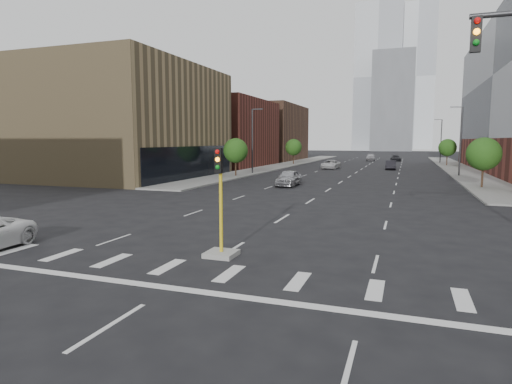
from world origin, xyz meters
The scene contains 22 objects.
ground centered at (0.00, 0.00, 0.00)m, with size 400.00×400.00×0.00m, color black.
sidewalk_left_far centered at (-15.00, 74.00, 0.07)m, with size 5.00×92.00×0.15m, color gray.
sidewalk_right_far centered at (15.00, 74.00, 0.07)m, with size 5.00×92.00×0.15m, color gray.
building_left_mid centered at (-27.50, 40.00, 7.00)m, with size 20.00×24.00×14.00m, color #917A52.
building_left_far_a centered at (-27.50, 66.00, 6.00)m, with size 20.00×22.00×12.00m, color brown.
building_left_far_b centered at (-27.50, 92.00, 6.50)m, with size 20.00×24.00×13.00m, color brown.
tower_left centered at (-8.00, 220.00, 35.00)m, with size 22.00×22.00×70.00m, color #B2B7BC.
tower_right centered at (10.00, 260.00, 40.00)m, with size 20.00×20.00×80.00m, color #B2B7BC.
tower_mid centered at (0.00, 200.00, 22.00)m, with size 18.00×18.00×44.00m, color slate.
median_traffic_signal centered at (0.00, 8.97, 0.97)m, with size 1.20×1.20×4.40m.
streetlight_right_a centered at (13.41, 55.00, 5.01)m, with size 1.60×0.22×9.07m.
streetlight_right_b centered at (13.41, 90.00, 5.01)m, with size 1.60×0.22×9.07m.
streetlight_left centered at (-13.41, 50.00, 5.01)m, with size 1.60×0.22×9.07m.
tree_left_near centered at (-14.00, 45.00, 3.39)m, with size 3.20×3.20×4.85m.
tree_left_far centered at (-14.00, 75.00, 3.39)m, with size 3.20×3.20×4.85m.
tree_right_near centered at (14.00, 40.00, 3.39)m, with size 3.20×3.20×4.85m.
tree_right_far centered at (14.00, 80.00, 3.39)m, with size 3.20×3.20×4.85m.
car_near_left centered at (-4.52, 36.23, 0.84)m, with size 1.99×4.94×1.68m, color #A4A5A9.
car_mid_right centered at (4.54, 66.42, 0.75)m, with size 1.58×4.53×1.49m, color black.
car_far_left centered at (-4.99, 64.92, 0.73)m, with size 2.42×5.25×1.46m, color silver.
car_deep_right centered at (4.57, 96.66, 0.68)m, with size 1.91×4.70×1.36m, color black.
car_distant centered at (-1.01, 96.55, 0.85)m, with size 2.01×4.99×1.70m, color #AEAEB3.
Camera 1 is at (6.97, -6.53, 4.68)m, focal length 30.00 mm.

